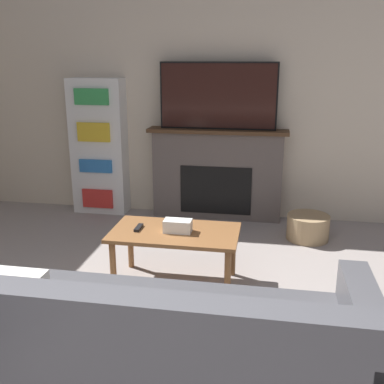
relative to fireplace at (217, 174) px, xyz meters
The scene contains 9 objects.
wall_back 0.85m from the fireplace, 125.44° to the left, with size 6.75×0.06×2.70m.
fireplace is the anchor object (origin of this frame).
tv 0.87m from the fireplace, 90.00° to the right, with size 1.28×0.03×0.72m.
couch 3.00m from the fireplace, 92.53° to the right, with size 2.60×1.00×0.84m.
coffee_table 1.68m from the fireplace, 94.64° to the right, with size 1.02×0.57×0.46m.
tissue_box 1.69m from the fireplace, 93.69° to the right, with size 0.22×0.12×0.10m.
remote_control 1.74m from the fireplace, 104.48° to the right, with size 0.04×0.15×0.02m.
bookshelf 1.42m from the fireplace, behind, with size 0.63×0.29×1.58m.
storage_basket 1.20m from the fireplace, 26.91° to the right, with size 0.43×0.43×0.26m.
Camera 1 is at (0.68, -1.29, 1.78)m, focal length 42.00 mm.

